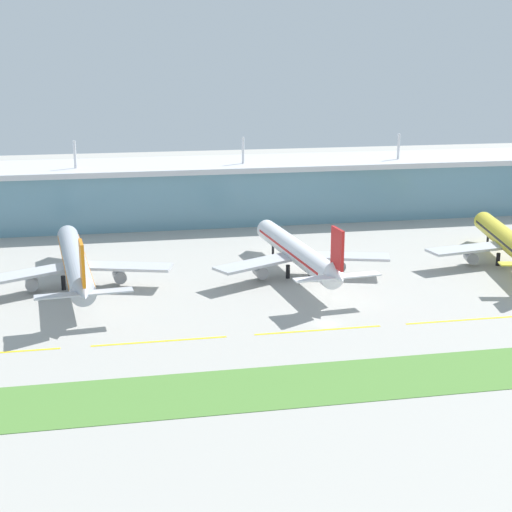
{
  "coord_description": "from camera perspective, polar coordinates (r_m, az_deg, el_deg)",
  "views": [
    {
      "loc": [
        -45.98,
        -153.96,
        58.71
      ],
      "look_at": [
        -9.37,
        33.77,
        7.0
      ],
      "focal_mm": 54.09,
      "sensor_mm": 36.0,
      "label": 1
    }
  ],
  "objects": [
    {
      "name": "taxiway_stripe_mid_east",
      "position": [
        178.82,
        15.21,
        -4.58
      ],
      "size": [
        28.0,
        0.7,
        0.04
      ],
      "primitive_type": "cube",
      "color": "yellow",
      "rests_on": "ground"
    },
    {
      "name": "taxiway_stripe_mid_west",
      "position": [
        161.66,
        -7.14,
        -6.28
      ],
      "size": [
        28.0,
        0.7,
        0.04
      ],
      "primitive_type": "cube",
      "color": "yellow",
      "rests_on": "ground"
    },
    {
      "name": "airliner_far_middle",
      "position": [
        226.13,
        18.23,
        0.99
      ],
      "size": [
        47.76,
        61.04,
        18.9
      ],
      "color": "yellow",
      "rests_on": "ground"
    },
    {
      "name": "ground_plane",
      "position": [
        171.06,
        5.27,
        -5.01
      ],
      "size": [
        600.0,
        600.0,
        0.0
      ],
      "primitive_type": "plane",
      "color": "#A8A59E"
    },
    {
      "name": "grass_verge",
      "position": [
        144.73,
        8.6,
        -8.96
      ],
      "size": [
        300.0,
        18.0,
        0.1
      ],
      "primitive_type": "cube",
      "color": "#518438",
      "rests_on": "ground"
    },
    {
      "name": "terminal_building",
      "position": [
        272.66,
        -1.15,
        4.93
      ],
      "size": [
        288.0,
        34.0,
        29.52
      ],
      "color": "#6693A8",
      "rests_on": "ground"
    },
    {
      "name": "airliner_center",
      "position": [
        204.16,
        3.1,
        0.27
      ],
      "size": [
        48.57,
        63.15,
        18.9
      ],
      "color": "white",
      "rests_on": "ground"
    },
    {
      "name": "airliner_near_middle",
      "position": [
        199.56,
        -13.24,
        -0.46
      ],
      "size": [
        48.57,
        68.46,
        18.9
      ],
      "color": "#ADB2BC",
      "rests_on": "ground"
    },
    {
      "name": "taxiway_stripe_centre",
      "position": [
        167.03,
        4.62,
        -5.49
      ],
      "size": [
        28.0,
        0.7,
        0.04
      ],
      "primitive_type": "cube",
      "color": "yellow",
      "rests_on": "ground"
    }
  ]
}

